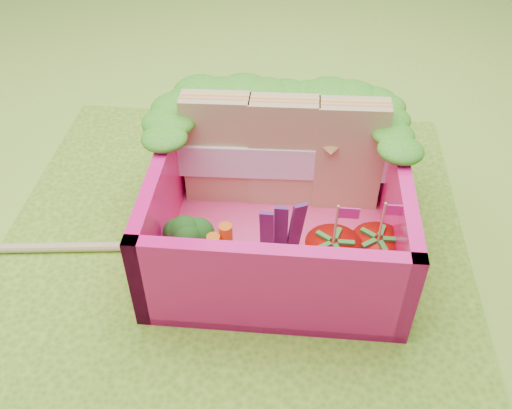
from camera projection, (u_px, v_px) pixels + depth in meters
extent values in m
plane|color=#92CD3A|center=(234.00, 240.00, 3.26)|extent=(14.00, 14.00, 0.00)
cube|color=#5E9521|center=(234.00, 239.00, 3.25)|extent=(2.60, 2.60, 0.03)
cube|color=#FF4184|center=(278.00, 236.00, 3.21)|extent=(1.30, 1.30, 0.05)
cube|color=#FC157B|center=(285.00, 137.00, 3.50)|extent=(1.30, 0.07, 0.55)
cube|color=#FC157B|center=(271.00, 291.00, 2.58)|extent=(1.30, 0.07, 0.55)
cube|color=#FC157B|center=(166.00, 196.00, 3.08)|extent=(0.07, 1.30, 0.55)
cube|color=#FC157B|center=(395.00, 209.00, 3.00)|extent=(0.07, 1.30, 0.55)
ellipsoid|color=#228217|center=(200.00, 88.00, 3.29)|extent=(0.30, 0.30, 0.11)
ellipsoid|color=#228217|center=(221.00, 89.00, 3.28)|extent=(0.30, 0.30, 0.11)
ellipsoid|color=#228217|center=(243.00, 90.00, 3.27)|extent=(0.30, 0.30, 0.11)
ellipsoid|color=#228217|center=(265.00, 91.00, 3.26)|extent=(0.30, 0.30, 0.11)
ellipsoid|color=#228217|center=(286.00, 92.00, 3.26)|extent=(0.30, 0.30, 0.11)
ellipsoid|color=#228217|center=(308.00, 93.00, 3.25)|extent=(0.30, 0.30, 0.11)
ellipsoid|color=#228217|center=(330.00, 94.00, 3.24)|extent=(0.30, 0.30, 0.11)
ellipsoid|color=#228217|center=(352.00, 95.00, 3.23)|extent=(0.30, 0.30, 0.11)
ellipsoid|color=#228217|center=(375.00, 96.00, 3.22)|extent=(0.30, 0.30, 0.11)
ellipsoid|color=#228217|center=(170.00, 135.00, 2.94)|extent=(0.27, 0.27, 0.10)
ellipsoid|color=#228217|center=(175.00, 120.00, 3.04)|extent=(0.27, 0.27, 0.10)
ellipsoid|color=#228217|center=(180.00, 106.00, 3.14)|extent=(0.27, 0.27, 0.10)
ellipsoid|color=#228217|center=(184.00, 93.00, 3.25)|extent=(0.27, 0.27, 0.10)
ellipsoid|color=#228217|center=(397.00, 146.00, 2.86)|extent=(0.27, 0.27, 0.10)
ellipsoid|color=#228217|center=(395.00, 131.00, 2.96)|extent=(0.27, 0.27, 0.10)
ellipsoid|color=#228217|center=(392.00, 116.00, 3.07)|extent=(0.27, 0.27, 0.10)
ellipsoid|color=#228217|center=(390.00, 102.00, 3.17)|extent=(0.27, 0.27, 0.10)
cube|color=tan|center=(217.00, 148.00, 3.23)|extent=(0.38, 0.16, 0.67)
cube|color=tan|center=(283.00, 152.00, 3.20)|extent=(0.38, 0.16, 0.67)
cube|color=tan|center=(349.00, 155.00, 3.18)|extent=(0.38, 0.16, 0.67)
cube|color=white|center=(282.00, 156.00, 3.22)|extent=(1.21, 0.21, 0.20)
cylinder|color=#5E9C4B|center=(190.00, 255.00, 2.96)|extent=(0.12, 0.12, 0.15)
ellipsoid|color=#134612|center=(188.00, 237.00, 2.87)|extent=(0.31, 0.31, 0.12)
cylinder|color=orange|center=(214.00, 254.00, 2.90)|extent=(0.07, 0.07, 0.25)
cylinder|color=orange|center=(226.00, 245.00, 2.93)|extent=(0.07, 0.07, 0.27)
cube|color=#421855|center=(267.00, 235.00, 2.91)|extent=(0.07, 0.02, 0.38)
cube|color=#421855|center=(281.00, 229.00, 2.94)|extent=(0.07, 0.02, 0.38)
cube|color=#421855|center=(296.00, 227.00, 2.95)|extent=(0.07, 0.05, 0.38)
cone|color=#B4120B|center=(331.00, 263.00, 2.83)|extent=(0.28, 0.28, 0.28)
cylinder|color=tan|center=(336.00, 225.00, 2.66)|extent=(0.01, 0.01, 0.24)
cube|color=#D6238B|center=(348.00, 213.00, 2.60)|extent=(0.10, 0.01, 0.06)
cone|color=#B4120B|center=(375.00, 259.00, 2.86)|extent=(0.27, 0.27, 0.27)
cylinder|color=tan|center=(382.00, 222.00, 2.69)|extent=(0.01, 0.01, 0.24)
cube|color=#D6238B|center=(395.00, 210.00, 2.64)|extent=(0.10, 0.01, 0.06)
cube|color=#69B037|center=(369.00, 238.00, 3.13)|extent=(0.33, 0.11, 0.05)
cube|color=#69B037|center=(371.00, 268.00, 2.96)|extent=(0.33, 0.12, 0.05)
cube|color=#69B037|center=(309.00, 278.00, 2.91)|extent=(0.23, 0.31, 0.05)
cube|color=#69B037|center=(261.00, 276.00, 2.92)|extent=(0.23, 0.31, 0.05)
cube|color=#DBB078|center=(45.00, 248.00, 3.14)|extent=(2.33, 0.30, 0.05)
cube|color=#DBB078|center=(56.00, 247.00, 3.15)|extent=(2.33, 0.30, 0.05)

